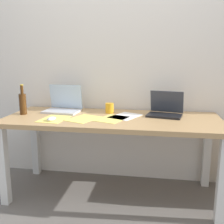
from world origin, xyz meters
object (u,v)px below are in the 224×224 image
(laptop_left, at_px, (63,106))
(computer_mouse, at_px, (51,119))
(laptop_right, at_px, (165,110))
(beer_bottle, at_px, (23,103))
(desk, at_px, (112,127))
(coffee_mug, at_px, (110,108))

(laptop_left, bearing_deg, computer_mouse, -85.62)
(laptop_left, xyz_separation_m, laptop_right, (0.98, -0.03, -0.01))
(laptop_right, xyz_separation_m, beer_bottle, (-1.31, -0.15, 0.06))
(laptop_left, bearing_deg, desk, -19.23)
(beer_bottle, relative_size, computer_mouse, 2.80)
(desk, bearing_deg, laptop_left, 160.77)
(laptop_right, relative_size, computer_mouse, 3.43)
(laptop_left, bearing_deg, beer_bottle, -150.83)
(laptop_left, distance_m, coffee_mug, 0.46)
(desk, bearing_deg, beer_bottle, -179.74)
(laptop_right, bearing_deg, coffee_mug, 176.19)
(beer_bottle, bearing_deg, computer_mouse, -29.19)
(laptop_right, xyz_separation_m, coffee_mug, (-0.52, 0.03, -0.00))
(laptop_left, distance_m, beer_bottle, 0.38)
(laptop_right, height_order, beer_bottle, beer_bottle)
(laptop_right, distance_m, beer_bottle, 1.32)
(beer_bottle, distance_m, coffee_mug, 0.81)
(laptop_right, bearing_deg, desk, -162.30)
(beer_bottle, xyz_separation_m, computer_mouse, (0.36, -0.20, -0.09))
(laptop_left, relative_size, computer_mouse, 3.59)
(desk, relative_size, laptop_right, 5.56)
(laptop_left, relative_size, coffee_mug, 3.78)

